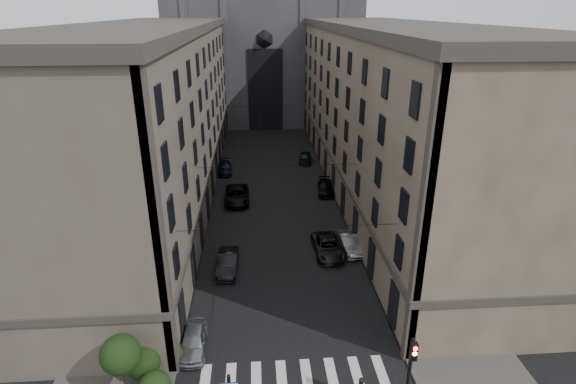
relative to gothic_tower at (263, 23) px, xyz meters
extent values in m
cube|color=#383533|center=(-10.50, -38.96, -17.72)|extent=(7.00, 80.00, 0.15)
cube|color=#383533|center=(10.50, -38.96, -17.72)|extent=(7.00, 80.00, 0.15)
cube|color=beige|center=(0.00, -69.96, -17.79)|extent=(11.00, 3.20, 0.01)
cube|color=#4C433A|center=(-13.50, -38.96, -8.80)|extent=(13.00, 60.00, 18.00)
cube|color=#38332D|center=(-13.50, -38.96, 0.60)|extent=(13.60, 60.60, 0.90)
cube|color=#38332D|center=(-13.50, -38.96, -13.60)|extent=(13.40, 60.30, 0.50)
cube|color=brown|center=(13.50, -38.96, -8.80)|extent=(13.00, 60.00, 18.00)
cube|color=#38332D|center=(13.50, -38.96, 0.60)|extent=(13.60, 60.60, 0.90)
cube|color=#38332D|center=(13.50, -38.96, -13.60)|extent=(13.40, 60.30, 0.50)
cube|color=#2D2D33|center=(0.00, 0.04, -2.80)|extent=(34.00, 22.00, 30.00)
cube|color=black|center=(0.00, -11.01, -10.80)|extent=(6.00, 0.30, 14.00)
cylinder|color=black|center=(5.60, -72.96, -15.20)|extent=(0.20, 0.20, 5.20)
cube|color=black|center=(5.60, -73.18, -13.20)|extent=(0.34, 0.30, 1.00)
cylinder|color=#FF0C07|center=(5.60, -73.34, -12.88)|extent=(0.22, 0.05, 0.22)
cylinder|color=orange|center=(5.60, -73.34, -13.20)|extent=(0.22, 0.05, 0.22)
cylinder|color=black|center=(5.60, -73.34, -13.52)|extent=(0.22, 0.05, 0.22)
sphere|color=black|center=(-8.80, -69.16, -16.65)|extent=(2.00, 2.00, 2.00)
sphere|color=black|center=(-7.40, -68.16, -16.95)|extent=(1.40, 1.40, 1.40)
cylinder|color=black|center=(-9.50, -70.46, -16.45)|extent=(0.16, 0.16, 2.40)
sphere|color=black|center=(-9.50, -70.46, -14.85)|extent=(2.20, 2.20, 2.20)
cylinder|color=black|center=(0.00, -64.96, -10.30)|extent=(14.00, 0.03, 0.03)
cylinder|color=black|center=(0.00, -52.96, -10.30)|extent=(14.00, 0.03, 0.03)
cylinder|color=black|center=(0.00, -39.96, -10.30)|extent=(14.00, 0.03, 0.03)
cylinder|color=black|center=(0.00, -26.96, -10.30)|extent=(14.00, 0.03, 0.03)
cylinder|color=black|center=(0.00, -14.96, -10.30)|extent=(14.00, 0.03, 0.03)
cylinder|color=black|center=(-1.30, -38.96, -10.70)|extent=(0.03, 60.00, 0.03)
cylinder|color=black|center=(1.30, -38.96, -10.70)|extent=(0.03, 60.00, 0.03)
imported|color=gray|center=(-6.20, -66.96, -17.10)|extent=(1.72, 4.13, 1.40)
imported|color=black|center=(-4.50, -57.64, -17.04)|extent=(1.77, 4.64, 1.51)
imported|color=black|center=(-4.20, -43.24, -16.99)|extent=(2.80, 5.85, 1.61)
imported|color=black|center=(-6.17, -33.36, -17.12)|extent=(2.16, 4.76, 1.35)
imported|color=slate|center=(6.20, -55.05, -17.05)|extent=(2.12, 4.68, 1.49)
imported|color=black|center=(4.20, -55.58, -17.08)|extent=(2.59, 5.25, 1.43)
imported|color=black|center=(6.20, -41.39, -17.12)|extent=(2.40, 4.85, 1.35)
imported|color=black|center=(5.00, -29.90, -17.10)|extent=(2.18, 4.28, 1.39)
camera|label=1|loc=(-1.86, -90.15, 2.46)|focal=28.00mm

